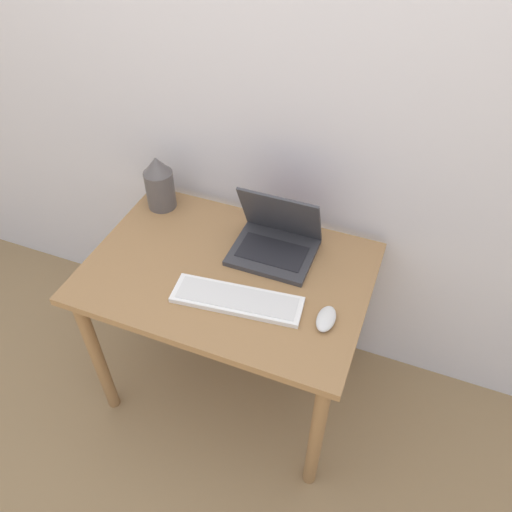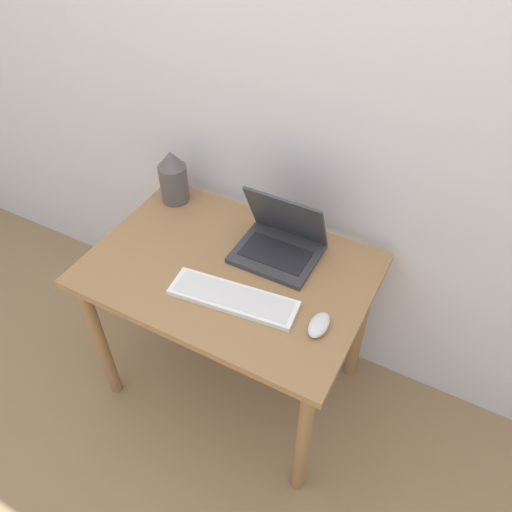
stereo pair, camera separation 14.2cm
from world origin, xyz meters
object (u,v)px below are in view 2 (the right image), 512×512
(keyboard, at_px, (233,298))
(mouse, at_px, (319,325))
(vase, at_px, (173,177))
(laptop, at_px, (280,241))

(keyboard, distance_m, mouse, 0.30)
(mouse, bearing_deg, keyboard, -175.33)
(keyboard, relative_size, vase, 1.97)
(mouse, distance_m, vase, 0.86)
(keyboard, height_order, vase, vase)
(laptop, xyz_separation_m, vase, (-0.52, 0.08, 0.06))
(keyboard, bearing_deg, mouse, 4.67)
(laptop, xyz_separation_m, mouse, (0.27, -0.26, -0.04))
(laptop, relative_size, vase, 1.30)
(laptop, height_order, keyboard, laptop)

